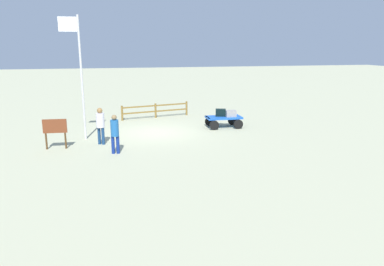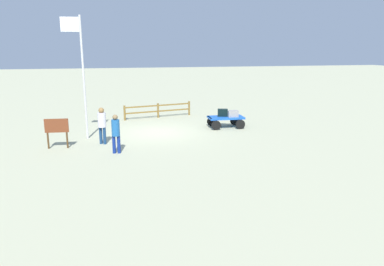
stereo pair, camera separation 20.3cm
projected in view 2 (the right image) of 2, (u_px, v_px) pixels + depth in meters
The scene contains 9 objects.
ground_plane at pixel (157, 132), 19.15m from camera, with size 120.00×120.00×0.00m, color #ADAE8C.
luggage_cart at pixel (225, 120), 20.23m from camera, with size 1.96×1.20×0.61m.
suitcase_navy at pixel (223, 113), 20.28m from camera, with size 0.63×0.51×0.40m.
suitcase_maroon at pixel (233, 114), 20.08m from camera, with size 0.56×0.36×0.36m.
worker_lead at pixel (116, 131), 15.22m from camera, with size 0.38×0.38×1.66m.
worker_trailing at pixel (102, 123), 16.67m from camera, with size 0.51×0.51×1.70m.
flagpole at pixel (81, 68), 17.08m from camera, with size 0.92×0.10×5.80m.
signboard at pixel (57, 129), 15.97m from camera, with size 1.01×0.14×1.33m.
wooden_fence at pixel (158, 109), 23.02m from camera, with size 4.31×1.02×0.91m.
Camera 2 is at (2.18, 18.60, 4.40)m, focal length 34.22 mm.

